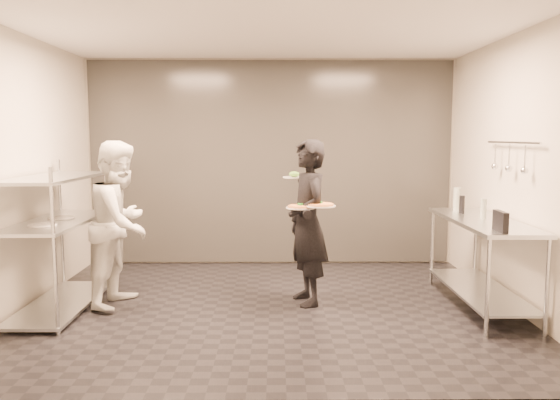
{
  "coord_description": "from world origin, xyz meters",
  "views": [
    {
      "loc": [
        0.07,
        -5.48,
        1.76
      ],
      "look_at": [
        0.11,
        0.17,
        1.1
      ],
      "focal_mm": 35.0,
      "sensor_mm": 36.0,
      "label": 1
    }
  ],
  "objects_px": {
    "pizza_plate_far": "(321,205)",
    "bottle_green": "(457,199)",
    "pass_rack": "(58,235)",
    "chef": "(121,223)",
    "salad_plate": "(294,175)",
    "waiter": "(307,222)",
    "bottle_dark": "(462,205)",
    "pizza_plate_near": "(300,207)",
    "bottle_clear": "(483,209)",
    "prep_counter": "(482,248)",
    "pos_monitor": "(500,221)"
  },
  "relations": [
    {
      "from": "pizza_plate_far",
      "to": "bottle_green",
      "type": "height_order",
      "value": "bottle_green"
    },
    {
      "from": "pass_rack",
      "to": "chef",
      "type": "height_order",
      "value": "chef"
    },
    {
      "from": "pass_rack",
      "to": "chef",
      "type": "bearing_deg",
      "value": 14.19
    },
    {
      "from": "pizza_plate_far",
      "to": "bottle_green",
      "type": "bearing_deg",
      "value": 23.41
    },
    {
      "from": "salad_plate",
      "to": "bottle_green",
      "type": "bearing_deg",
      "value": 4.79
    },
    {
      "from": "pass_rack",
      "to": "chef",
      "type": "xyz_separation_m",
      "value": [
        0.6,
        0.15,
        0.09
      ]
    },
    {
      "from": "waiter",
      "to": "bottle_dark",
      "type": "relative_size",
      "value": 8.76
    },
    {
      "from": "pass_rack",
      "to": "pizza_plate_near",
      "type": "height_order",
      "value": "pass_rack"
    },
    {
      "from": "pizza_plate_near",
      "to": "bottle_green",
      "type": "xyz_separation_m",
      "value": [
        1.79,
        0.63,
        0.0
      ]
    },
    {
      "from": "pizza_plate_near",
      "to": "bottle_green",
      "type": "height_order",
      "value": "bottle_green"
    },
    {
      "from": "salad_plate",
      "to": "bottle_clear",
      "type": "height_order",
      "value": "salad_plate"
    },
    {
      "from": "prep_counter",
      "to": "waiter",
      "type": "distance_m",
      "value": 1.8
    },
    {
      "from": "pizza_plate_far",
      "to": "bottle_dark",
      "type": "height_order",
      "value": "same"
    },
    {
      "from": "waiter",
      "to": "bottle_green",
      "type": "height_order",
      "value": "waiter"
    },
    {
      "from": "waiter",
      "to": "bottle_green",
      "type": "xyz_separation_m",
      "value": [
        1.71,
        0.46,
        0.19
      ]
    },
    {
      "from": "prep_counter",
      "to": "bottle_green",
      "type": "distance_m",
      "value": 0.75
    },
    {
      "from": "pos_monitor",
      "to": "bottle_green",
      "type": "relative_size",
      "value": 0.95
    },
    {
      "from": "pizza_plate_far",
      "to": "salad_plate",
      "type": "height_order",
      "value": "salad_plate"
    },
    {
      "from": "salad_plate",
      "to": "chef",
      "type": "bearing_deg",
      "value": -170.4
    },
    {
      "from": "chef",
      "to": "bottle_clear",
      "type": "bearing_deg",
      "value": -81.03
    },
    {
      "from": "chef",
      "to": "waiter",
      "type": "bearing_deg",
      "value": -79.4
    },
    {
      "from": "salad_plate",
      "to": "pos_monitor",
      "type": "xyz_separation_m",
      "value": [
        1.79,
        -1.18,
        -0.33
      ]
    },
    {
      "from": "bottle_clear",
      "to": "bottle_dark",
      "type": "relative_size",
      "value": 1.04
    },
    {
      "from": "pizza_plate_near",
      "to": "salad_plate",
      "type": "height_order",
      "value": "salad_plate"
    },
    {
      "from": "pass_rack",
      "to": "salad_plate",
      "type": "distance_m",
      "value": 2.53
    },
    {
      "from": "pizza_plate_far",
      "to": "bottle_green",
      "type": "relative_size",
      "value": 1.11
    },
    {
      "from": "bottle_clear",
      "to": "bottle_dark",
      "type": "height_order",
      "value": "bottle_clear"
    },
    {
      "from": "chef",
      "to": "bottle_green",
      "type": "bearing_deg",
      "value": -72.32
    },
    {
      "from": "prep_counter",
      "to": "pos_monitor",
      "type": "xyz_separation_m",
      "value": [
        -0.12,
        -0.72,
        0.39
      ]
    },
    {
      "from": "salad_plate",
      "to": "bottle_dark",
      "type": "bearing_deg",
      "value": -1.3
    },
    {
      "from": "pass_rack",
      "to": "bottle_green",
      "type": "relative_size",
      "value": 5.95
    },
    {
      "from": "prep_counter",
      "to": "bottle_green",
      "type": "xyz_separation_m",
      "value": [
        -0.07,
        0.61,
        0.43
      ]
    },
    {
      "from": "prep_counter",
      "to": "chef",
      "type": "xyz_separation_m",
      "value": [
        -3.73,
        0.15,
        0.23
      ]
    },
    {
      "from": "waiter",
      "to": "pos_monitor",
      "type": "relative_size",
      "value": 6.78
    },
    {
      "from": "waiter",
      "to": "chef",
      "type": "height_order",
      "value": "waiter"
    },
    {
      "from": "pass_rack",
      "to": "bottle_dark",
      "type": "bearing_deg",
      "value": 5.61
    },
    {
      "from": "pizza_plate_near",
      "to": "bottle_dark",
      "type": "xyz_separation_m",
      "value": [
        1.79,
        0.44,
        -0.03
      ]
    },
    {
      "from": "bottle_dark",
      "to": "pizza_plate_far",
      "type": "bearing_deg",
      "value": -162.7
    },
    {
      "from": "bottle_clear",
      "to": "pizza_plate_far",
      "type": "bearing_deg",
      "value": -175.64
    },
    {
      "from": "waiter",
      "to": "salad_plate",
      "type": "height_order",
      "value": "waiter"
    },
    {
      "from": "waiter",
      "to": "pizza_plate_near",
      "type": "distance_m",
      "value": 0.27
    },
    {
      "from": "pizza_plate_near",
      "to": "pos_monitor",
      "type": "distance_m",
      "value": 1.88
    },
    {
      "from": "waiter",
      "to": "bottle_green",
      "type": "distance_m",
      "value": 1.78
    },
    {
      "from": "pizza_plate_near",
      "to": "bottle_green",
      "type": "relative_size",
      "value": 1.09
    },
    {
      "from": "bottle_clear",
      "to": "waiter",
      "type": "bearing_deg",
      "value": 176.72
    },
    {
      "from": "pizza_plate_far",
      "to": "pizza_plate_near",
      "type": "bearing_deg",
      "value": 163.65
    },
    {
      "from": "bottle_clear",
      "to": "bottle_green",
      "type": "bearing_deg",
      "value": 99.11
    },
    {
      "from": "waiter",
      "to": "bottle_clear",
      "type": "bearing_deg",
      "value": 70.8
    },
    {
      "from": "waiter",
      "to": "chef",
      "type": "bearing_deg",
      "value": -105.81
    },
    {
      "from": "pizza_plate_far",
      "to": "salad_plate",
      "type": "bearing_deg",
      "value": 114.8
    }
  ]
}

